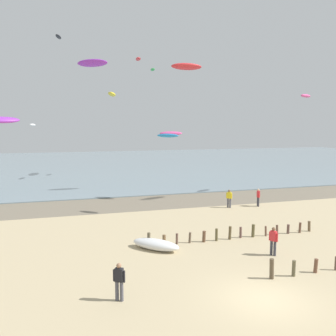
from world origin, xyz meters
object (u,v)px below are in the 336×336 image
Objects in this scene: kite_aloft_0 at (168,136)px; kite_aloft_7 at (138,59)px; person_by_waterline at (258,197)px; kite_aloft_9 at (92,63)px; kite_aloft_5 at (112,94)px; kite_aloft_11 at (171,133)px; grounded_kite at (156,244)px; person_left_flank at (229,198)px; kite_aloft_4 at (33,125)px; kite_aloft_8 at (187,67)px; person_mid_beach at (273,240)px; person_nearest_camera at (119,281)px; kite_aloft_10 at (306,96)px; kite_aloft_12 at (58,37)px; kite_aloft_2 at (1,120)px; kite_aloft_6 at (153,70)px.

kite_aloft_0 is 0.95× the size of kite_aloft_7.
person_by_waterline is 0.48× the size of kite_aloft_9.
kite_aloft_5 is 20.90m from kite_aloft_11.
kite_aloft_9 is (-1.83, 19.93, 14.05)m from grounded_kite.
kite_aloft_7 reaches higher than grounded_kite.
kite_aloft_4 is at bearing 129.16° from person_left_flank.
kite_aloft_5 reaches higher than person_left_flank.
grounded_kite is 0.89× the size of kite_aloft_8.
kite_aloft_5 reaches higher than person_mid_beach.
kite_aloft_0 reaches higher than grounded_kite.
person_nearest_camera is 0.76× the size of kite_aloft_10.
person_by_waterline is at bearing -147.54° from kite_aloft_7.
kite_aloft_4 is at bearing 87.00° from kite_aloft_7.
kite_aloft_8 is 23.15m from kite_aloft_12.
kite_aloft_2 is at bearing -0.01° from kite_aloft_12.
person_nearest_camera is 19.93m from person_left_flank.
kite_aloft_8 is (11.60, 24.27, 13.29)m from person_nearest_camera.
kite_aloft_10 is at bearing -161.36° from kite_aloft_9.
kite_aloft_11 is (3.16, -19.93, -5.45)m from kite_aloft_5.
person_left_flank is 0.71× the size of kite_aloft_12.
person_mid_beach reaches higher than grounded_kite.
person_left_flank is 27.02m from kite_aloft_6.
kite_aloft_5 is 1.00× the size of kite_aloft_8.
grounded_kite is 0.89× the size of kite_aloft_5.
kite_aloft_12 is (3.78, 3.94, 12.74)m from kite_aloft_4.
kite_aloft_0 is at bearing -117.86° from kite_aloft_8.
person_by_waterline is 2.91m from person_left_flank.
person_mid_beach is at bearing 119.83° from kite_aloft_11.
kite_aloft_0 is 26.40m from kite_aloft_4.
grounded_kite is 1.41× the size of kite_aloft_10.
kite_aloft_9 is 11.77m from kite_aloft_11.
grounded_kite is 1.63× the size of kite_aloft_6.
kite_aloft_12 is at bearing -37.26° from kite_aloft_11.
kite_aloft_8 is at bearing 113.68° from person_by_waterline.
person_nearest_camera is 0.71× the size of kite_aloft_12.
person_nearest_camera and person_by_waterline have the same top height.
kite_aloft_9 is 17.47m from kite_aloft_12.
kite_aloft_11 is at bearing 93.29° from person_mid_beach.
kite_aloft_11 is (8.62, 20.46, 5.95)m from person_nearest_camera.
kite_aloft_5 is 1.84× the size of kite_aloft_6.
kite_aloft_9 is at bearing -22.73° from kite_aloft_0.
kite_aloft_8 reaches higher than person_nearest_camera.
kite_aloft_9 is at bearing 170.55° from kite_aloft_8.
kite_aloft_6 is at bearing 92.89° from kite_aloft_10.
kite_aloft_4 is 18.67m from kite_aloft_6.
kite_aloft_2 is 22.72m from kite_aloft_8.
kite_aloft_11 is (0.37, -13.92, -9.71)m from kite_aloft_7.
kite_aloft_0 is 13.13m from kite_aloft_8.
kite_aloft_10 is at bearing -4.61° from kite_aloft_2.
person_mid_beach is 24.33m from kite_aloft_10.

